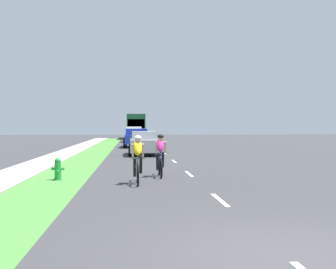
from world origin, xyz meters
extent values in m
plane|color=#38383A|center=(0.00, 20.00, 0.00)|extent=(120.00, 120.00, 0.00)
cube|color=#478438|center=(-4.79, 20.00, 0.00)|extent=(2.05, 70.00, 0.01)
cube|color=#9E998E|center=(-6.73, 20.00, 0.00)|extent=(1.82, 70.00, 0.10)
cube|color=white|center=(0.00, 4.40, 0.00)|extent=(0.12, 1.80, 0.01)
cube|color=white|center=(0.00, 10.00, 0.00)|extent=(0.12, 1.80, 0.01)
cube|color=white|center=(0.00, 15.60, 0.00)|extent=(0.12, 1.80, 0.01)
cube|color=white|center=(0.00, 21.20, 0.00)|extent=(0.12, 1.80, 0.01)
cube|color=white|center=(0.00, 26.80, 0.00)|extent=(0.12, 1.80, 0.01)
cube|color=white|center=(0.00, 32.40, 0.00)|extent=(0.12, 1.80, 0.01)
cube|color=white|center=(0.00, 38.00, 0.00)|extent=(0.12, 1.80, 0.01)
cube|color=white|center=(0.00, 43.60, 0.00)|extent=(0.12, 1.80, 0.01)
cube|color=white|center=(0.00, 49.20, 0.00)|extent=(0.12, 1.80, 0.01)
cylinder|color=#1E8C33|center=(-4.79, 8.62, 0.03)|extent=(0.28, 0.27, 0.06)
cylinder|color=#1E8C33|center=(-4.79, 8.62, 0.34)|extent=(0.22, 0.22, 0.55)
sphere|color=#1E8C33|center=(-4.79, 8.62, 0.66)|extent=(0.21, 0.21, 0.21)
cylinder|color=#1E8C33|center=(-4.95, 8.62, 0.39)|extent=(0.12, 0.09, 0.09)
cylinder|color=#1E8C33|center=(-4.63, 8.62, 0.39)|extent=(0.12, 0.09, 0.09)
cylinder|color=#1E8C33|center=(-4.79, 8.45, 0.31)|extent=(0.11, 0.14, 0.11)
torus|color=black|center=(-2.04, 7.99, 0.34)|extent=(0.06, 0.68, 0.68)
torus|color=black|center=(-2.04, 6.95, 0.34)|extent=(0.06, 0.68, 0.68)
cylinder|color=#194C2D|center=(-2.04, 7.37, 0.52)|extent=(0.04, 0.59, 0.43)
cylinder|color=#194C2D|center=(-2.04, 7.65, 0.62)|extent=(0.04, 0.04, 0.55)
cylinder|color=#194C2D|center=(-2.04, 7.42, 0.85)|extent=(0.03, 0.55, 0.03)
cylinder|color=black|center=(-2.04, 6.97, 0.86)|extent=(0.42, 0.02, 0.02)
ellipsoid|color=yellow|center=(-2.04, 7.49, 1.18)|extent=(0.30, 0.54, 0.63)
sphere|color=tan|center=(-2.04, 7.21, 1.42)|extent=(0.20, 0.20, 0.20)
ellipsoid|color=white|center=(-2.04, 7.21, 1.50)|extent=(0.24, 0.28, 0.16)
cylinder|color=tan|center=(-2.20, 7.21, 1.10)|extent=(0.07, 0.26, 0.45)
cylinder|color=tan|center=(-1.88, 7.21, 1.10)|extent=(0.07, 0.26, 0.45)
cylinder|color=black|center=(-2.14, 7.57, 0.52)|extent=(0.10, 0.30, 0.60)
cylinder|color=black|center=(-1.94, 7.52, 0.62)|extent=(0.10, 0.25, 0.61)
torus|color=black|center=(-1.18, 9.81, 0.34)|extent=(0.06, 0.68, 0.68)
torus|color=black|center=(-1.18, 8.77, 0.34)|extent=(0.06, 0.68, 0.68)
cylinder|color=#23389E|center=(-1.18, 9.19, 0.52)|extent=(0.04, 0.59, 0.43)
cylinder|color=#23389E|center=(-1.18, 9.47, 0.62)|extent=(0.04, 0.04, 0.55)
cylinder|color=#23389E|center=(-1.18, 9.24, 0.85)|extent=(0.03, 0.55, 0.03)
cylinder|color=black|center=(-1.18, 8.79, 0.86)|extent=(0.42, 0.02, 0.02)
ellipsoid|color=#CC2D8C|center=(-1.18, 9.31, 1.18)|extent=(0.30, 0.54, 0.63)
sphere|color=tan|center=(-1.18, 9.03, 1.42)|extent=(0.20, 0.20, 0.20)
ellipsoid|color=black|center=(-1.18, 9.03, 1.50)|extent=(0.24, 0.28, 0.16)
cylinder|color=tan|center=(-1.34, 9.03, 1.10)|extent=(0.07, 0.26, 0.45)
cylinder|color=tan|center=(-1.02, 9.03, 1.10)|extent=(0.07, 0.26, 0.45)
cylinder|color=black|center=(-1.28, 9.39, 0.52)|extent=(0.10, 0.30, 0.60)
cylinder|color=black|center=(-1.08, 9.34, 0.62)|extent=(0.10, 0.25, 0.61)
cube|color=#A5A8AD|center=(-1.46, 20.45, 0.64)|extent=(1.76, 4.30, 0.76)
cube|color=#A5A8AD|center=(-1.46, 20.60, 1.26)|extent=(1.55, 2.24, 0.52)
cube|color=#1E2833|center=(-1.46, 19.63, 1.24)|extent=(1.44, 0.08, 0.44)
cylinder|color=black|center=(-2.34, 19.12, 0.32)|extent=(0.22, 0.64, 0.64)
cylinder|color=black|center=(-0.58, 19.12, 0.32)|extent=(0.22, 0.64, 0.64)
cylinder|color=black|center=(-2.34, 21.78, 0.32)|extent=(0.22, 0.64, 0.64)
cylinder|color=black|center=(-0.58, 21.78, 0.32)|extent=(0.22, 0.64, 0.64)
cube|color=#23389E|center=(-1.86, 30.15, 0.72)|extent=(1.96, 5.10, 0.76)
cube|color=#23389E|center=(-1.86, 29.38, 1.32)|extent=(1.80, 1.78, 0.64)
cube|color=#1E2833|center=(-1.86, 28.67, 1.30)|extent=(1.67, 0.08, 0.52)
cube|color=#23389E|center=(-2.76, 31.17, 1.02)|extent=(0.08, 2.80, 0.40)
cube|color=#23389E|center=(-0.96, 31.17, 1.02)|extent=(0.08, 2.80, 0.40)
cube|color=#23389E|center=(-1.86, 32.66, 1.02)|extent=(1.80, 0.08, 0.40)
cylinder|color=black|center=(-2.84, 28.62, 0.38)|extent=(0.26, 0.76, 0.76)
cylinder|color=black|center=(-0.88, 28.62, 0.38)|extent=(0.26, 0.76, 0.76)
cylinder|color=black|center=(-2.84, 31.68, 0.38)|extent=(0.26, 0.76, 0.76)
cylinder|color=black|center=(-0.88, 31.68, 0.38)|extent=(0.26, 0.76, 0.76)
cube|color=silver|center=(-2.01, 41.66, 0.81)|extent=(1.90, 4.70, 1.00)
cube|color=silver|center=(-2.01, 41.86, 1.53)|extent=(1.71, 2.91, 0.52)
cube|color=#1E2833|center=(-2.01, 40.60, 1.41)|extent=(1.56, 0.08, 0.44)
cylinder|color=black|center=(-2.96, 40.25, 0.36)|extent=(0.25, 0.72, 0.72)
cylinder|color=black|center=(-1.06, 40.25, 0.36)|extent=(0.25, 0.72, 0.72)
cylinder|color=black|center=(-2.96, 43.07, 0.36)|extent=(0.25, 0.72, 0.72)
cylinder|color=black|center=(-1.06, 43.07, 0.36)|extent=(0.25, 0.72, 0.72)
cube|color=#194C2D|center=(-1.70, 54.00, 1.93)|extent=(2.50, 11.60, 3.10)
cube|color=#1E2833|center=(-1.70, 54.00, 2.33)|extent=(2.52, 10.67, 0.64)
cube|color=#1E2833|center=(-1.70, 48.23, 2.18)|extent=(2.25, 0.06, 1.20)
cylinder|color=black|center=(-2.95, 50.23, 0.48)|extent=(0.28, 0.96, 0.96)
cylinder|color=black|center=(-0.45, 50.23, 0.48)|extent=(0.28, 0.96, 0.96)
cylinder|color=black|center=(-2.95, 57.19, 0.48)|extent=(0.28, 0.96, 0.96)
cylinder|color=black|center=(-0.45, 57.19, 0.48)|extent=(0.28, 0.96, 0.96)
camera|label=1|loc=(-2.22, -5.66, 1.88)|focal=43.25mm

